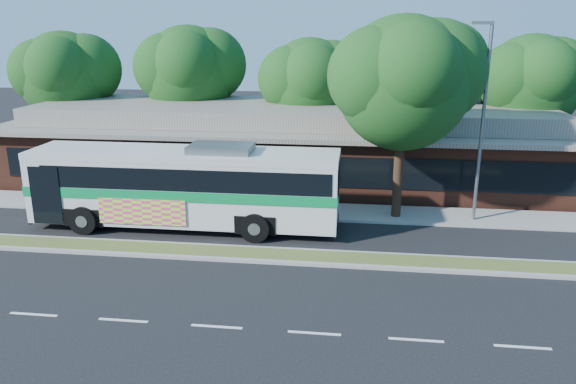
{
  "coord_description": "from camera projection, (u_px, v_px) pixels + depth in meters",
  "views": [
    {
      "loc": [
        4.12,
        -19.91,
        8.82
      ],
      "look_at": [
        1.17,
        3.06,
        2.0
      ],
      "focal_mm": 35.0,
      "sensor_mm": 36.0,
      "label": 1
    }
  ],
  "objects": [
    {
      "name": "ground",
      "position": [
        248.0,
        262.0,
        21.94
      ],
      "size": [
        120.0,
        120.0,
        0.0
      ],
      "primitive_type": "plane",
      "color": "black",
      "rests_on": "ground"
    },
    {
      "name": "sidewalk_tree",
      "position": [
        413.0,
        80.0,
        25.2
      ],
      "size": [
        6.77,
        6.07,
        9.43
      ],
      "color": "black",
      "rests_on": "ground"
    },
    {
      "name": "tree_bg_c",
      "position": [
        317.0,
        82.0,
        34.59
      ],
      "size": [
        6.24,
        5.6,
        8.26
      ],
      "color": "black",
      "rests_on": "ground"
    },
    {
      "name": "tree_bg_a",
      "position": [
        72.0,
        74.0,
        36.47
      ],
      "size": [
        6.47,
        5.8,
        8.63
      ],
      "color": "black",
      "rests_on": "ground"
    },
    {
      "name": "tree_bg_b",
      "position": [
        196.0,
        70.0,
        36.37
      ],
      "size": [
        6.69,
        6.0,
        9.0
      ],
      "color": "black",
      "rests_on": "ground"
    },
    {
      "name": "tree_bg_d",
      "position": [
        432.0,
        68.0,
        34.46
      ],
      "size": [
        6.91,
        6.2,
        9.37
      ],
      "color": "black",
      "rests_on": "ground"
    },
    {
      "name": "median_strip",
      "position": [
        251.0,
        254.0,
        22.49
      ],
      "size": [
        26.0,
        1.1,
        0.15
      ],
      "primitive_type": "cube",
      "color": "#515A26",
      "rests_on": "ground"
    },
    {
      "name": "lamp_post",
      "position": [
        482.0,
        118.0,
        25.1
      ],
      "size": [
        0.93,
        0.18,
        9.07
      ],
      "color": "slate",
      "rests_on": "ground"
    },
    {
      "name": "tree_bg_e",
      "position": [
        537.0,
        82.0,
        32.96
      ],
      "size": [
        6.47,
        5.8,
        8.5
      ],
      "color": "black",
      "rests_on": "ground"
    },
    {
      "name": "sidewalk",
      "position": [
        273.0,
        210.0,
        28.01
      ],
      "size": [
        44.0,
        2.6,
        0.12
      ],
      "primitive_type": "cube",
      "color": "gray",
      "rests_on": "ground"
    },
    {
      "name": "plaza_building",
      "position": [
        290.0,
        143.0,
        33.7
      ],
      "size": [
        33.2,
        11.2,
        4.45
      ],
      "color": "#522619",
      "rests_on": "ground"
    },
    {
      "name": "transit_bus",
      "position": [
        186.0,
        181.0,
        25.17
      ],
      "size": [
        13.9,
        3.31,
        3.89
      ],
      "rotation": [
        0.0,
        0.0,
        0.0
      ],
      "color": "beige",
      "rests_on": "ground"
    }
  ]
}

